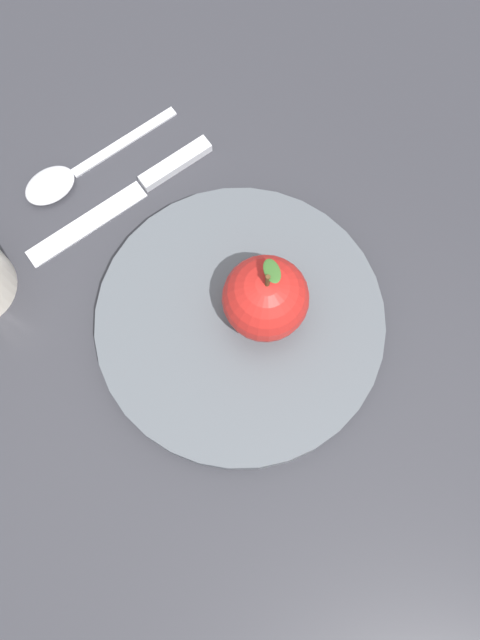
# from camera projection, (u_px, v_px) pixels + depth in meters

# --- Properties ---
(ground_plane) EXTENTS (2.40, 2.40, 0.00)m
(ground_plane) POSITION_uv_depth(u_px,v_px,m) (235.00, 295.00, 0.61)
(ground_plane) COLOR #2D2D33
(dinner_plate) EXTENTS (0.24, 0.24, 0.02)m
(dinner_plate) POSITION_uv_depth(u_px,v_px,m) (240.00, 323.00, 0.60)
(dinner_plate) COLOR #4C5156
(dinner_plate) RESTS_ON ground_plane
(apple) EXTENTS (0.07, 0.07, 0.09)m
(apple) POSITION_uv_depth(u_px,v_px,m) (266.00, 298.00, 0.56)
(apple) COLOR #B21E19
(apple) RESTS_ON dinner_plate
(knife) EXTENTS (0.18, 0.10, 0.01)m
(knife) POSITION_uv_depth(u_px,v_px,m) (138.00, 188.00, 0.64)
(knife) COLOR silver
(knife) RESTS_ON ground_plane
(spoon) EXTENTS (0.15, 0.09, 0.01)m
(spoon) POSITION_uv_depth(u_px,v_px,m) (65.00, 176.00, 0.64)
(spoon) COLOR silver
(spoon) RESTS_ON ground_plane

